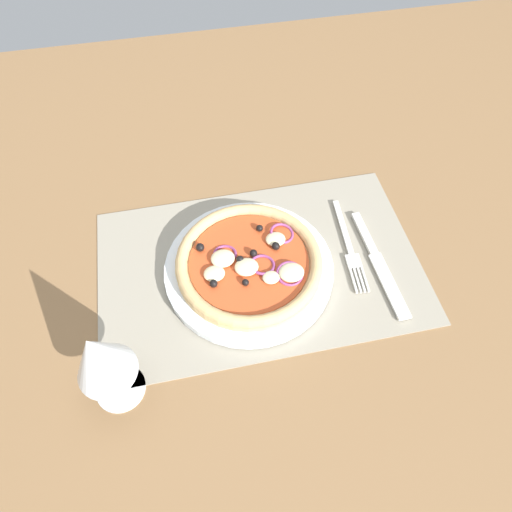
# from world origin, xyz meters

# --- Properties ---
(ground_plane) EXTENTS (1.90, 1.40, 0.02)m
(ground_plane) POSITION_xyz_m (0.00, 0.00, -0.01)
(ground_plane) COLOR olive
(placemat) EXTENTS (0.49, 0.31, 0.00)m
(placemat) POSITION_xyz_m (0.00, 0.00, 0.00)
(placemat) COLOR gray
(placemat) RESTS_ON ground_plane
(plate) EXTENTS (0.25, 0.25, 0.01)m
(plate) POSITION_xyz_m (0.02, 0.01, 0.01)
(plate) COLOR white
(plate) RESTS_ON placemat
(pizza) EXTENTS (0.22, 0.22, 0.03)m
(pizza) POSITION_xyz_m (0.02, 0.01, 0.03)
(pizza) COLOR tan
(pizza) RESTS_ON plate
(fork) EXTENTS (0.03, 0.18, 0.00)m
(fork) POSITION_xyz_m (-0.15, 0.00, 0.01)
(fork) COLOR silver
(fork) RESTS_ON placemat
(knife) EXTENTS (0.02, 0.20, 0.01)m
(knife) POSITION_xyz_m (-0.18, 0.04, 0.01)
(knife) COLOR silver
(knife) RESTS_ON placemat
(wine_glass) EXTENTS (0.07, 0.07, 0.15)m
(wine_glass) POSITION_xyz_m (0.22, 0.15, 0.10)
(wine_glass) COLOR silver
(wine_glass) RESTS_ON ground_plane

